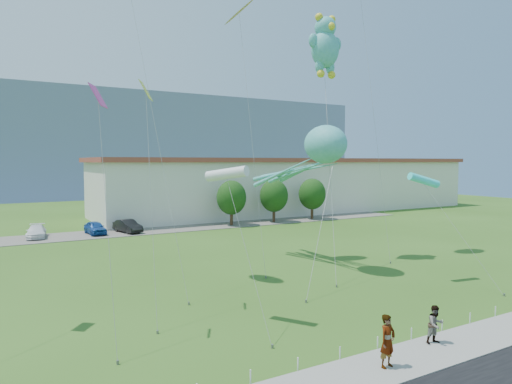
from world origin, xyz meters
TOP-DOWN VIEW (x-y plane):
  - ground at (0.00, 0.00)m, footprint 160.00×160.00m
  - sidewalk at (0.00, -2.75)m, footprint 80.00×2.50m
  - parking_strip at (0.00, 35.00)m, footprint 70.00×6.00m
  - hill_ridge at (0.00, 120.00)m, footprint 160.00×50.00m
  - warehouse at (26.00, 44.00)m, footprint 61.00×15.00m
  - rope_fence at (0.00, -1.30)m, footprint 26.05×0.05m
  - tree_near at (10.00, 34.00)m, footprint 3.60×3.60m
  - tree_mid at (16.00, 34.00)m, footprint 3.60×3.60m
  - tree_far at (22.00, 34.00)m, footprint 3.60×3.60m
  - pedestrian_left at (-2.08, -2.87)m, footprint 0.78×0.57m
  - pedestrian_right at (1.33, -2.26)m, footprint 0.85×0.70m
  - parked_car_white at (-11.11, 35.70)m, footprint 2.26×4.44m
  - parked_car_blue at (-5.53, 35.09)m, footprint 1.94×4.11m
  - parked_car_black at (-2.26, 34.59)m, footprint 2.47×4.42m
  - octopus_kite at (5.38, 11.72)m, footprint 6.69×12.31m
  - teddy_bear_kite at (8.19, 14.02)m, footprint 6.30×8.36m
  - small_kite_white at (-4.98, 4.59)m, footprint 0.53×4.91m
  - small_kite_yellow at (-7.68, 8.29)m, footprint 1.50×4.65m
  - small_kite_cyan at (9.41, 5.27)m, footprint 1.54×5.99m
  - small_kite_orange at (2.15, 16.80)m, footprint 2.33×7.04m
  - small_kite_pink at (-10.51, 5.59)m, footprint 1.29×4.13m

SIDE VIEW (x-z plane):
  - ground at x=0.00m, z-range 0.00..0.00m
  - parking_strip at x=0.00m, z-range 0.00..0.06m
  - sidewalk at x=0.00m, z-range 0.00..0.10m
  - rope_fence at x=0.00m, z-range 0.00..0.50m
  - parked_car_white at x=-11.11m, z-range 0.06..1.29m
  - parked_car_blue at x=-5.53m, z-range 0.06..1.42m
  - parked_car_black at x=-2.26m, z-range 0.06..1.44m
  - pedestrian_right at x=1.33m, z-range 0.10..1.70m
  - pedestrian_left at x=-2.08m, z-range 0.10..2.07m
  - tree_near at x=10.00m, z-range 0.65..6.12m
  - tree_mid at x=16.00m, z-range 0.65..6.12m
  - tree_far at x=22.00m, z-range 0.65..6.12m
  - warehouse at x=26.00m, z-range 0.02..8.22m
  - small_kite_cyan at x=9.41m, z-range 2.99..9.93m
  - small_kite_white at x=-4.98m, z-range 3.30..10.86m
  - octopus_kite at x=5.38m, z-range 2.97..13.19m
  - small_kite_pink at x=-10.51m, z-range 3.93..14.90m
  - small_kite_yellow at x=-7.68m, z-range 4.20..15.99m
  - hill_ridge at x=0.00m, z-range 0.00..25.00m
  - teddy_bear_kite at x=8.19m, z-range 7.24..26.36m
  - small_kite_orange at x=2.15m, z-range 8.76..28.64m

